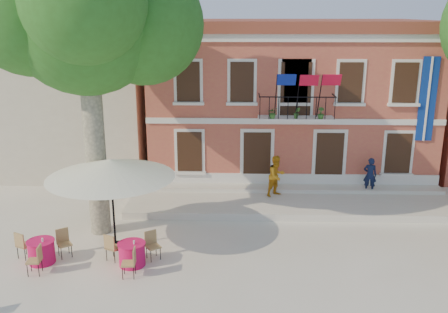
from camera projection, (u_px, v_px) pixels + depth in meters
ground at (250, 253)px, 16.90m from camera, size 90.00×90.00×0.00m
main_building at (287, 96)px, 25.37m from camera, size 13.50×9.59×7.50m
neighbor_west at (71, 102)px, 26.84m from camera, size 9.40×9.40×6.40m
terrace at (295, 202)px, 21.02m from camera, size 14.00×3.40×0.30m
plane_tree_west at (85, 18)px, 16.47m from camera, size 5.31×5.31×10.43m
patio_umbrella at (111, 169)px, 16.57m from camera, size 4.28×4.28×3.19m
pedestrian_navy at (370, 175)px, 21.62m from camera, size 0.63×0.49×1.54m
pedestrian_orange at (277, 176)px, 21.15m from camera, size 1.09×1.06×1.76m
cafe_table_0 at (41, 250)px, 16.18m from camera, size 1.87×1.69×0.95m
cafe_table_1 at (132, 253)px, 16.01m from camera, size 1.87×1.68×0.95m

